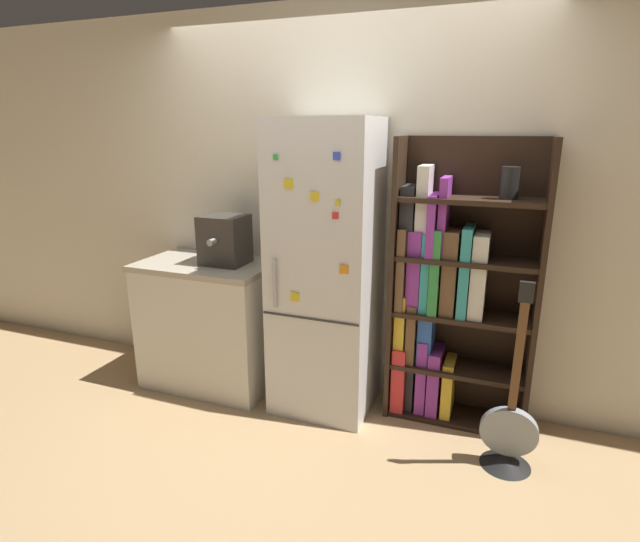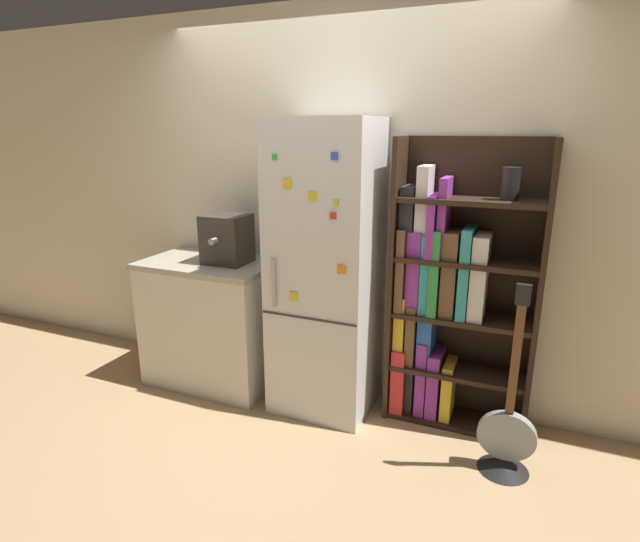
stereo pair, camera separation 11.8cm
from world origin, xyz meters
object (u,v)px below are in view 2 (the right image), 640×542
at_px(refrigerator, 326,271).
at_px(guitar, 506,444).
at_px(bookshelf, 446,297).
at_px(espresso_machine, 227,239).

height_order(refrigerator, guitar, refrigerator).
xyz_separation_m(refrigerator, bookshelf, (0.74, 0.15, -0.13)).
xyz_separation_m(bookshelf, espresso_machine, (-1.48, -0.14, 0.27)).
bearing_deg(guitar, refrigerator, 166.73).
height_order(espresso_machine, guitar, espresso_machine).
relative_size(bookshelf, guitar, 1.59).
bearing_deg(espresso_machine, refrigerator, -0.24).
distance_m(bookshelf, guitar, 0.89).
bearing_deg(refrigerator, guitar, -13.27).
bearing_deg(refrigerator, bookshelf, 11.30).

